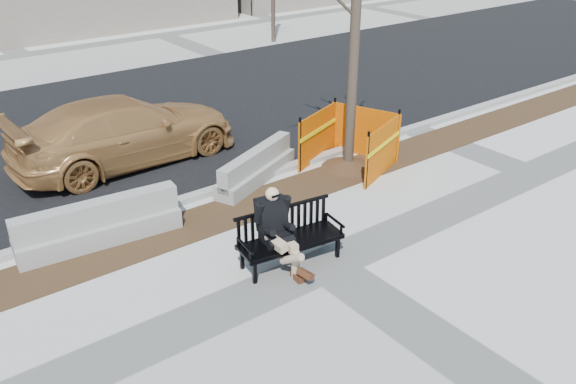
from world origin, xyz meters
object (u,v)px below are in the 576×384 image
Objects in this scene: tree_fence at (348,167)px; sedan at (129,161)px; jersey_barrier_right at (256,180)px; jersey_barrier_left at (102,242)px; seated_man at (276,265)px; bench at (290,262)px.

tree_fence is 5.24m from sedan.
sedan is 3.30m from jersey_barrier_right.
sedan is at bearing 64.14° from jersey_barrier_left.
sedan is (-3.95, 3.45, 0.00)m from tree_fence.
seated_man is at bearing -44.93° from jersey_barrier_left.
seated_man is (-0.25, 0.09, 0.00)m from bench.
sedan is 3.75m from jersey_barrier_left.
sedan reaches higher than seated_man.
jersey_barrier_right is at bearing -148.72° from sedan.
tree_fence is 2.57× the size of jersey_barrier_right.
tree_fence is 1.24× the size of sedan.
bench reaches higher than jersey_barrier_left.
seated_man reaches higher than bench.
bench is at bearing -42.69° from jersey_barrier_left.
jersey_barrier_right is (1.65, 3.01, 0.00)m from seated_man.
bench is at bearing -145.86° from tree_fence.
jersey_barrier_right is (1.40, 3.09, 0.00)m from bench.
tree_fence is at bearing -41.94° from jersey_barrier_right.
sedan is at bearing 99.68° from seated_man.
bench is 0.72× the size of jersey_barrier_right.
seated_man is at bearing 179.43° from sedan.
bench is 4.26m from tree_fence.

